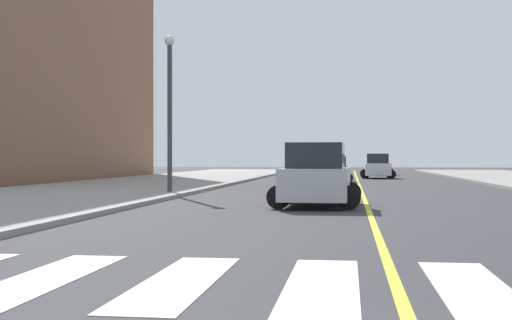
{
  "coord_description": "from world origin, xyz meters",
  "views": [
    {
      "loc": [
        -0.57,
        -4.55,
        1.57
      ],
      "look_at": [
        -4.37,
        23.48,
        1.48
      ],
      "focal_mm": 48.43,
      "sensor_mm": 36.0,
      "label": 1
    }
  ],
  "objects_px": {
    "car_blue_third": "(335,170)",
    "car_yellow_fourth": "(378,165)",
    "street_lamp": "(170,98)",
    "car_white_second": "(377,167)",
    "car_gray_fifth": "(321,169)",
    "car_silver_nearest": "(316,177)"
  },
  "relations": [
    {
      "from": "car_white_second",
      "to": "car_gray_fifth",
      "type": "height_order",
      "value": "car_gray_fifth"
    },
    {
      "from": "car_white_second",
      "to": "street_lamp",
      "type": "height_order",
      "value": "street_lamp"
    },
    {
      "from": "street_lamp",
      "to": "car_white_second",
      "type": "bearing_deg",
      "value": 69.34
    },
    {
      "from": "car_blue_third",
      "to": "street_lamp",
      "type": "distance_m",
      "value": 18.61
    },
    {
      "from": "car_blue_third",
      "to": "car_gray_fifth",
      "type": "bearing_deg",
      "value": -95.68
    },
    {
      "from": "street_lamp",
      "to": "car_blue_third",
      "type": "bearing_deg",
      "value": 69.19
    },
    {
      "from": "car_silver_nearest",
      "to": "car_blue_third",
      "type": "height_order",
      "value": "car_silver_nearest"
    },
    {
      "from": "car_yellow_fourth",
      "to": "car_gray_fifth",
      "type": "height_order",
      "value": "car_gray_fifth"
    },
    {
      "from": "car_white_second",
      "to": "street_lamp",
      "type": "xyz_separation_m",
      "value": [
        -9.6,
        -25.46,
        3.19
      ]
    },
    {
      "from": "car_silver_nearest",
      "to": "car_white_second",
      "type": "xyz_separation_m",
      "value": [
        3.19,
        31.3,
        -0.07
      ]
    },
    {
      "from": "car_silver_nearest",
      "to": "car_yellow_fourth",
      "type": "relative_size",
      "value": 1.11
    },
    {
      "from": "car_blue_third",
      "to": "car_yellow_fourth",
      "type": "relative_size",
      "value": 0.9
    },
    {
      "from": "car_silver_nearest",
      "to": "car_blue_third",
      "type": "distance_m",
      "value": 22.97
    },
    {
      "from": "car_blue_third",
      "to": "street_lamp",
      "type": "relative_size",
      "value": 0.58
    },
    {
      "from": "car_gray_fifth",
      "to": "car_yellow_fourth",
      "type": "bearing_deg",
      "value": 83.02
    },
    {
      "from": "car_white_second",
      "to": "car_gray_fifth",
      "type": "xyz_separation_m",
      "value": [
        -3.64,
        -16.26,
        0.07
      ]
    },
    {
      "from": "car_white_second",
      "to": "car_blue_third",
      "type": "bearing_deg",
      "value": 70.11
    },
    {
      "from": "car_gray_fifth",
      "to": "car_blue_third",
      "type": "bearing_deg",
      "value": 88.09
    },
    {
      "from": "car_white_second",
      "to": "street_lamp",
      "type": "bearing_deg",
      "value": 69.81
    },
    {
      "from": "car_yellow_fourth",
      "to": "car_gray_fifth",
      "type": "bearing_deg",
      "value": 80.76
    },
    {
      "from": "car_blue_third",
      "to": "car_gray_fifth",
      "type": "height_order",
      "value": "car_gray_fifth"
    },
    {
      "from": "car_yellow_fourth",
      "to": "street_lamp",
      "type": "distance_m",
      "value": 36.51
    }
  ]
}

